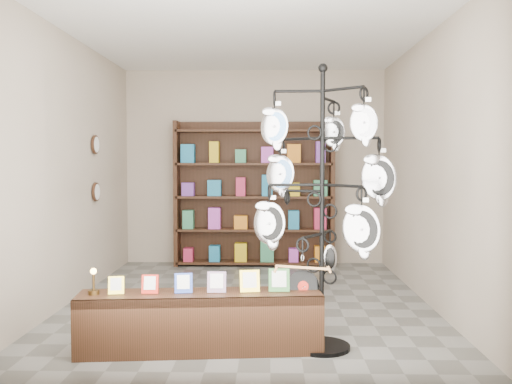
# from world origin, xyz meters

# --- Properties ---
(ground) EXTENTS (5.00, 5.00, 0.00)m
(ground) POSITION_xyz_m (0.00, 0.00, 0.00)
(ground) COLOR slate
(ground) RESTS_ON ground
(room_envelope) EXTENTS (5.00, 5.00, 5.00)m
(room_envelope) POSITION_xyz_m (0.00, 0.00, 1.85)
(room_envelope) COLOR #B4A591
(room_envelope) RESTS_ON ground
(display_tree) EXTENTS (1.30, 1.30, 2.40)m
(display_tree) POSITION_xyz_m (0.68, -1.61, 1.38)
(display_tree) COLOR black
(display_tree) RESTS_ON ground
(front_shelf) EXTENTS (2.04, 0.60, 0.71)m
(front_shelf) POSITION_xyz_m (-0.33, -1.71, 0.25)
(front_shelf) COLOR black
(front_shelf) RESTS_ON ground
(back_shelving) EXTENTS (2.42, 0.36, 2.20)m
(back_shelving) POSITION_xyz_m (0.00, 2.30, 1.03)
(back_shelving) COLOR black
(back_shelving) RESTS_ON ground
(wall_clocks) EXTENTS (0.03, 0.24, 0.84)m
(wall_clocks) POSITION_xyz_m (-1.97, 0.80, 1.50)
(wall_clocks) COLOR black
(wall_clocks) RESTS_ON ground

